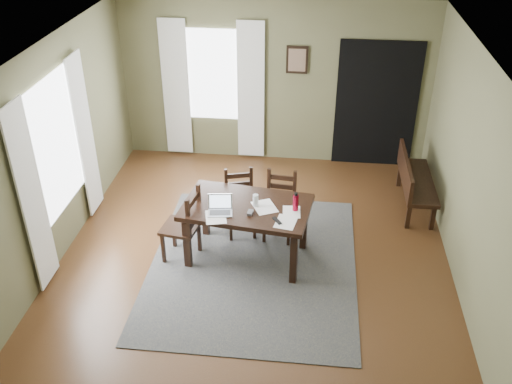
# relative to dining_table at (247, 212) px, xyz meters

# --- Properties ---
(ground) EXTENTS (5.00, 6.00, 0.01)m
(ground) POSITION_rel_dining_table_xyz_m (0.10, -0.15, -0.70)
(ground) COLOR #492C16
(room_shell) EXTENTS (5.02, 6.02, 2.71)m
(room_shell) POSITION_rel_dining_table_xyz_m (0.10, -0.15, 1.11)
(room_shell) COLOR brown
(room_shell) RESTS_ON ground
(rug) EXTENTS (2.60, 3.20, 0.01)m
(rug) POSITION_rel_dining_table_xyz_m (0.10, -0.15, -0.69)
(rug) COLOR #3D3D3D
(rug) RESTS_ON ground
(dining_table) EXTENTS (1.67, 1.13, 0.78)m
(dining_table) POSITION_rel_dining_table_xyz_m (0.00, 0.00, 0.00)
(dining_table) COLOR black
(dining_table) RESTS_ON rug
(chair_end) EXTENTS (0.50, 0.50, 1.00)m
(chair_end) POSITION_rel_dining_table_xyz_m (-0.78, -0.10, -0.20)
(chair_end) COLOR black
(chair_end) RESTS_ON rug
(chair_back_left) EXTENTS (0.49, 0.49, 0.91)m
(chair_back_left) POSITION_rel_dining_table_xyz_m (-0.16, 0.57, -0.25)
(chair_back_left) COLOR black
(chair_back_left) RESTS_ON rug
(chair_back_right) EXTENTS (0.45, 0.45, 0.94)m
(chair_back_right) POSITION_rel_dining_table_xyz_m (0.38, 0.54, -0.23)
(chair_back_right) COLOR black
(chair_back_right) RESTS_ON rug
(bench) EXTENTS (0.44, 1.38, 0.78)m
(bench) POSITION_rel_dining_table_xyz_m (2.25, 1.51, -0.23)
(bench) COLOR black
(bench) RESTS_ON ground
(laptop) EXTENTS (0.32, 0.27, 0.20)m
(laptop) POSITION_rel_dining_table_xyz_m (-0.30, -0.17, 0.15)
(laptop) COLOR #B7B7BC
(laptop) RESTS_ON dining_table
(computer_mouse) EXTENTS (0.07, 0.11, 0.04)m
(computer_mouse) POSITION_rel_dining_table_xyz_m (0.07, -0.19, 0.11)
(computer_mouse) COLOR #3F3F42
(computer_mouse) RESTS_ON dining_table
(tv_remote) EXTENTS (0.13, 0.16, 0.02)m
(tv_remote) POSITION_rel_dining_table_xyz_m (0.40, -0.31, 0.11)
(tv_remote) COLOR black
(tv_remote) RESTS_ON dining_table
(drinking_glass) EXTENTS (0.07, 0.07, 0.15)m
(drinking_glass) POSITION_rel_dining_table_xyz_m (0.11, 0.00, 0.17)
(drinking_glass) COLOR silver
(drinking_glass) RESTS_ON dining_table
(water_bottle) EXTENTS (0.08, 0.08, 0.24)m
(water_bottle) POSITION_rel_dining_table_xyz_m (0.61, -0.04, 0.21)
(water_bottle) COLOR maroon
(water_bottle) RESTS_ON dining_table
(paper_a) EXTENTS (0.31, 0.36, 0.00)m
(paper_a) POSITION_rel_dining_table_xyz_m (-0.33, -0.31, 0.10)
(paper_a) COLOR white
(paper_a) RESTS_ON dining_table
(paper_b) EXTENTS (0.29, 0.34, 0.00)m
(paper_b) POSITION_rel_dining_table_xyz_m (0.51, -0.32, 0.10)
(paper_b) COLOR white
(paper_b) RESTS_ON dining_table
(paper_c) EXTENTS (0.37, 0.41, 0.00)m
(paper_c) POSITION_rel_dining_table_xyz_m (0.22, -0.02, 0.10)
(paper_c) COLOR white
(paper_c) RESTS_ON dining_table
(paper_d) EXTENTS (0.23, 0.29, 0.00)m
(paper_d) POSITION_rel_dining_table_xyz_m (0.56, -0.09, 0.10)
(paper_d) COLOR white
(paper_d) RESTS_ON dining_table
(window_left) EXTENTS (0.01, 1.30, 1.70)m
(window_left) POSITION_rel_dining_table_xyz_m (-2.37, 0.05, 0.75)
(window_left) COLOR white
(window_left) RESTS_ON ground
(window_back) EXTENTS (1.00, 0.01, 1.50)m
(window_back) POSITION_rel_dining_table_xyz_m (-0.90, 2.82, 0.75)
(window_back) COLOR white
(window_back) RESTS_ON ground
(curtain_left_near) EXTENTS (0.03, 0.48, 2.30)m
(curtain_left_near) POSITION_rel_dining_table_xyz_m (-2.34, -0.77, 0.50)
(curtain_left_near) COLOR silver
(curtain_left_near) RESTS_ON ground
(curtain_left_far) EXTENTS (0.03, 0.48, 2.30)m
(curtain_left_far) POSITION_rel_dining_table_xyz_m (-2.34, 0.87, 0.50)
(curtain_left_far) COLOR silver
(curtain_left_far) RESTS_ON ground
(curtain_back_left) EXTENTS (0.44, 0.03, 2.30)m
(curtain_back_left) POSITION_rel_dining_table_xyz_m (-1.52, 2.79, 0.50)
(curtain_back_left) COLOR silver
(curtain_back_left) RESTS_ON ground
(curtain_back_right) EXTENTS (0.44, 0.03, 2.30)m
(curtain_back_right) POSITION_rel_dining_table_xyz_m (-0.28, 2.79, 0.50)
(curtain_back_right) COLOR silver
(curtain_back_right) RESTS_ON ground
(framed_picture) EXTENTS (0.34, 0.03, 0.44)m
(framed_picture) POSITION_rel_dining_table_xyz_m (0.45, 2.82, 1.05)
(framed_picture) COLOR black
(framed_picture) RESTS_ON ground
(doorway_back) EXTENTS (1.30, 0.03, 2.10)m
(doorway_back) POSITION_rel_dining_table_xyz_m (1.75, 2.82, 0.35)
(doorway_back) COLOR black
(doorway_back) RESTS_ON ground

